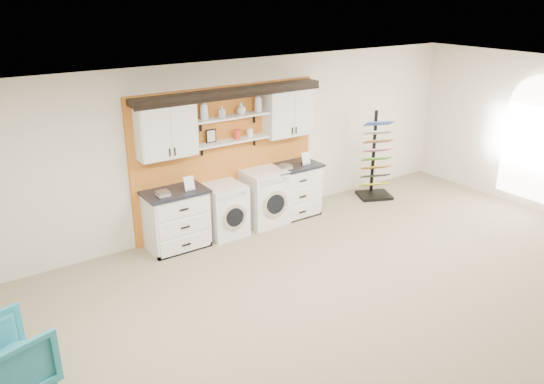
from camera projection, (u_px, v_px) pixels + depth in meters
floor at (398, 337)px, 6.25m from camera, size 10.00×10.00×0.00m
ceiling at (423, 102)px, 5.25m from camera, size 10.00×10.00×0.00m
wall_back at (226, 146)px, 8.83m from camera, size 10.00×0.00×10.00m
accent_panel at (227, 158)px, 8.87m from camera, size 3.40×0.07×2.40m
upper_cabinet_left at (166, 130)px, 7.90m from camera, size 0.90×0.35×0.84m
upper_cabinet_right at (288, 111)px, 9.09m from camera, size 0.90×0.35×0.84m
shelf_lower at (232, 141)px, 8.63m from camera, size 1.32×0.28×0.03m
shelf_upper at (231, 117)px, 8.48m from camera, size 1.32×0.28×0.03m
crown_molding at (230, 92)px, 8.35m from camera, size 3.30×0.41×0.13m
window_arched at (534, 135)px, 9.52m from camera, size 0.06×1.10×2.25m
picture_frame at (211, 136)px, 8.43m from camera, size 0.18×0.02×0.22m
canister_red at (237, 134)px, 8.65m from camera, size 0.11×0.11×0.16m
canister_cream at (250, 133)px, 8.78m from camera, size 0.10×0.10×0.14m
base_cabinet_left at (176, 219)px, 8.29m from camera, size 0.98×0.66×0.96m
base_cabinet_right at (292, 190)px, 9.48m from camera, size 0.98×0.66×0.95m
washer at (224, 210)px, 8.75m from camera, size 0.62×0.71×0.87m
dryer at (264, 197)px, 9.16m from camera, size 0.69×0.71×0.96m
sample_rack at (375, 171)px, 10.31m from camera, size 0.77×0.72×1.69m
armchair at (5, 360)px, 5.31m from camera, size 1.00×0.98×0.74m
soap_bottle_a at (204, 109)px, 8.17m from camera, size 0.16×0.16×0.33m
soap_bottle_b at (222, 111)px, 8.36m from camera, size 0.12×0.12×0.18m
soap_bottle_c at (241, 109)px, 8.55m from camera, size 0.19×0.19×0.19m
soap_bottle_d at (258, 102)px, 8.69m from camera, size 0.17×0.17×0.34m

